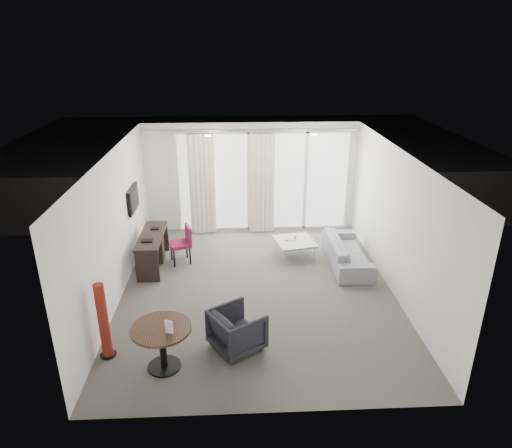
{
  "coord_description": "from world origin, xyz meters",
  "views": [
    {
      "loc": [
        -0.4,
        -7.4,
        4.4
      ],
      "look_at": [
        0.0,
        0.6,
        1.1
      ],
      "focal_mm": 32.0,
      "sensor_mm": 36.0,
      "label": 1
    }
  ],
  "objects_px": {
    "tub_armchair": "(237,330)",
    "coffee_table": "(295,248)",
    "desk_chair": "(180,245)",
    "round_table": "(163,348)",
    "sofa": "(347,252)",
    "red_lamp": "(103,321)",
    "desk": "(153,250)",
    "rattan_chair_a": "(274,192)",
    "rattan_chair_b": "(323,190)"
  },
  "relations": [
    {
      "from": "red_lamp",
      "to": "tub_armchair",
      "type": "xyz_separation_m",
      "value": [
        1.92,
        0.09,
        -0.28
      ]
    },
    {
      "from": "desk",
      "to": "desk_chair",
      "type": "distance_m",
      "value": 0.56
    },
    {
      "from": "round_table",
      "to": "tub_armchair",
      "type": "distance_m",
      "value": 1.12
    },
    {
      "from": "tub_armchair",
      "to": "sofa",
      "type": "bearing_deg",
      "value": -73.77
    },
    {
      "from": "sofa",
      "to": "desk",
      "type": "bearing_deg",
      "value": 88.38
    },
    {
      "from": "round_table",
      "to": "red_lamp",
      "type": "distance_m",
      "value": 0.96
    },
    {
      "from": "desk_chair",
      "to": "red_lamp",
      "type": "height_order",
      "value": "red_lamp"
    },
    {
      "from": "desk_chair",
      "to": "sofa",
      "type": "relative_size",
      "value": 0.44
    },
    {
      "from": "desk",
      "to": "red_lamp",
      "type": "distance_m",
      "value": 2.9
    },
    {
      "from": "red_lamp",
      "to": "rattan_chair_b",
      "type": "xyz_separation_m",
      "value": [
        4.39,
        6.41,
        -0.18
      ]
    },
    {
      "from": "round_table",
      "to": "rattan_chair_b",
      "type": "relative_size",
      "value": 1.0
    },
    {
      "from": "rattan_chair_a",
      "to": "rattan_chair_b",
      "type": "relative_size",
      "value": 0.92
    },
    {
      "from": "desk",
      "to": "rattan_chair_a",
      "type": "relative_size",
      "value": 1.9
    },
    {
      "from": "round_table",
      "to": "red_lamp",
      "type": "xyz_separation_m",
      "value": [
        -0.87,
        0.31,
        0.26
      ]
    },
    {
      "from": "rattan_chair_a",
      "to": "rattan_chair_b",
      "type": "height_order",
      "value": "rattan_chair_b"
    },
    {
      "from": "tub_armchair",
      "to": "sofa",
      "type": "xyz_separation_m",
      "value": [
        2.31,
        2.68,
        -0.05
      ]
    },
    {
      "from": "desk",
      "to": "coffee_table",
      "type": "height_order",
      "value": "desk"
    },
    {
      "from": "tub_armchair",
      "to": "rattan_chair_a",
      "type": "distance_m",
      "value": 6.45
    },
    {
      "from": "red_lamp",
      "to": "sofa",
      "type": "bearing_deg",
      "value": 33.14
    },
    {
      "from": "round_table",
      "to": "red_lamp",
      "type": "bearing_deg",
      "value": 160.63
    },
    {
      "from": "tub_armchair",
      "to": "rattan_chair_b",
      "type": "distance_m",
      "value": 6.79
    },
    {
      "from": "desk_chair",
      "to": "rattan_chair_a",
      "type": "relative_size",
      "value": 1.04
    },
    {
      "from": "sofa",
      "to": "rattan_chair_a",
      "type": "relative_size",
      "value": 2.38
    },
    {
      "from": "coffee_table",
      "to": "sofa",
      "type": "distance_m",
      "value": 1.12
    },
    {
      "from": "round_table",
      "to": "tub_armchair",
      "type": "xyz_separation_m",
      "value": [
        1.05,
        0.39,
        -0.02
      ]
    },
    {
      "from": "round_table",
      "to": "coffee_table",
      "type": "relative_size",
      "value": 1.07
    },
    {
      "from": "coffee_table",
      "to": "rattan_chair_b",
      "type": "height_order",
      "value": "rattan_chair_b"
    },
    {
      "from": "desk",
      "to": "tub_armchair",
      "type": "xyz_separation_m",
      "value": [
        1.69,
        -2.79,
        -0.02
      ]
    },
    {
      "from": "desk",
      "to": "tub_armchair",
      "type": "height_order",
      "value": "desk"
    },
    {
      "from": "round_table",
      "to": "tub_armchair",
      "type": "relative_size",
      "value": 1.19
    },
    {
      "from": "red_lamp",
      "to": "rattan_chair_b",
      "type": "height_order",
      "value": "red_lamp"
    },
    {
      "from": "sofa",
      "to": "round_table",
      "type": "bearing_deg",
      "value": 132.43
    },
    {
      "from": "tub_armchair",
      "to": "rattan_chair_b",
      "type": "height_order",
      "value": "rattan_chair_b"
    },
    {
      "from": "desk",
      "to": "coffee_table",
      "type": "relative_size",
      "value": 1.87
    },
    {
      "from": "tub_armchair",
      "to": "rattan_chair_a",
      "type": "bearing_deg",
      "value": -42.86
    },
    {
      "from": "desk_chair",
      "to": "round_table",
      "type": "bearing_deg",
      "value": -105.36
    },
    {
      "from": "desk",
      "to": "tub_armchair",
      "type": "relative_size",
      "value": 2.08
    },
    {
      "from": "tub_armchair",
      "to": "coffee_table",
      "type": "xyz_separation_m",
      "value": [
        1.28,
        3.1,
        -0.15
      ]
    },
    {
      "from": "desk",
      "to": "tub_armchair",
      "type": "distance_m",
      "value": 3.26
    },
    {
      "from": "rattan_chair_a",
      "to": "coffee_table",
      "type": "bearing_deg",
      "value": -64.31
    },
    {
      "from": "desk_chair",
      "to": "red_lamp",
      "type": "xyz_separation_m",
      "value": [
        -0.77,
        -3.0,
        0.2
      ]
    },
    {
      "from": "round_table",
      "to": "coffee_table",
      "type": "height_order",
      "value": "round_table"
    },
    {
      "from": "desk",
      "to": "red_lamp",
      "type": "bearing_deg",
      "value": -94.6
    },
    {
      "from": "round_table",
      "to": "sofa",
      "type": "xyz_separation_m",
      "value": [
        3.36,
        3.07,
        -0.07
      ]
    },
    {
      "from": "desk",
      "to": "coffee_table",
      "type": "bearing_deg",
      "value": 5.9
    },
    {
      "from": "red_lamp",
      "to": "rattan_chair_a",
      "type": "relative_size",
      "value": 1.55
    },
    {
      "from": "round_table",
      "to": "red_lamp",
      "type": "height_order",
      "value": "red_lamp"
    },
    {
      "from": "desk",
      "to": "round_table",
      "type": "relative_size",
      "value": 1.75
    },
    {
      "from": "desk_chair",
      "to": "red_lamp",
      "type": "distance_m",
      "value": 3.11
    },
    {
      "from": "coffee_table",
      "to": "rattan_chair_b",
      "type": "relative_size",
      "value": 0.93
    }
  ]
}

